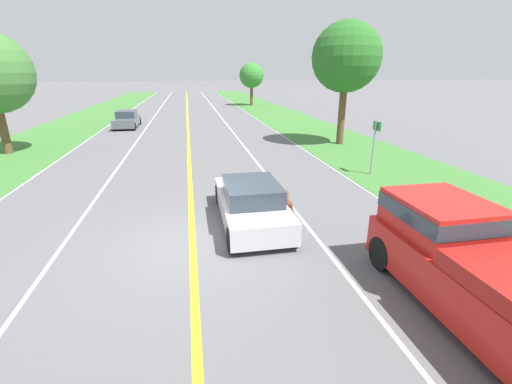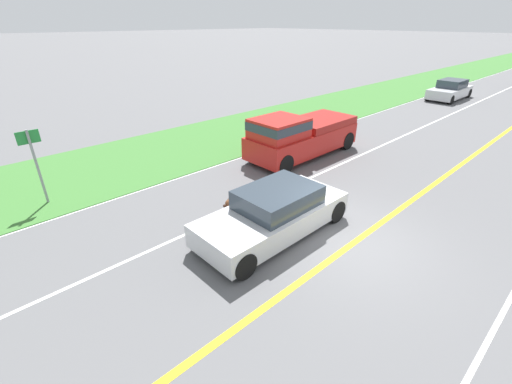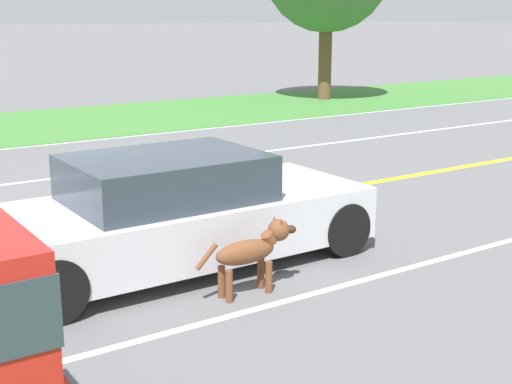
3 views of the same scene
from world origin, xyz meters
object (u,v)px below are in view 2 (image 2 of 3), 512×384
at_px(car_trailing_near, 450,90).
at_px(street_sign, 35,158).
at_px(ego_car, 274,213).
at_px(dog, 238,205).
at_px(pickup_truck, 299,135).

xyz_separation_m(car_trailing_near, street_sign, (2.79, 27.24, 0.91)).
bearing_deg(car_trailing_near, ego_car, 98.89).
distance_m(dog, pickup_truck, 5.90).
bearing_deg(street_sign, pickup_truck, -107.36).
distance_m(ego_car, dog, 1.29).
xyz_separation_m(dog, pickup_truck, (2.22, -5.44, 0.49)).
height_order(dog, pickup_truck, pickup_truck).
distance_m(dog, street_sign, 6.55).
bearing_deg(dog, street_sign, 38.28).
height_order(ego_car, car_trailing_near, car_trailing_near).
height_order(ego_car, dog, ego_car).
height_order(ego_car, street_sign, street_sign).
bearing_deg(ego_car, pickup_truck, -56.14).
height_order(ego_car, pickup_truck, pickup_truck).
relative_size(ego_car, car_trailing_near, 1.00).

